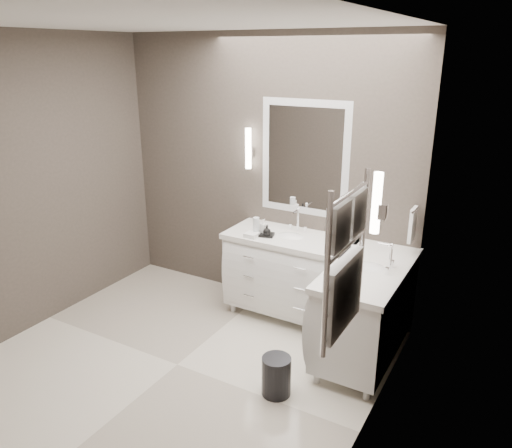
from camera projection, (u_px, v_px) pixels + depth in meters
The scene contains 20 objects.
floor at pixel (177, 365), 4.23m from camera, with size 3.20×3.00×0.01m, color silver.
ceiling at pixel (156, 21), 3.33m from camera, with size 3.20×3.00×0.01m, color white.
wall_back at pixel (264, 173), 5.01m from camera, with size 3.20×0.01×2.70m, color #463E38.
wall_left at pixel (29, 186), 4.53m from camera, with size 0.01×3.00×2.70m, color #463E38.
wall_right at pixel (375, 253), 3.03m from camera, with size 0.01×3.00×2.70m, color #463E38.
vanity_back at pixel (290, 271), 4.86m from camera, with size 1.24×0.59×0.97m.
vanity_right at pixel (367, 306), 4.18m from camera, with size 0.59×1.24×0.97m.
mirror_back at pixel (304, 158), 4.72m from camera, with size 0.90×0.02×1.10m.
mirror_right at pixel (408, 191), 3.63m from camera, with size 0.02×0.90×1.10m.
sconce_back at pixel (248, 149), 4.93m from camera, with size 0.06×0.06×0.40m.
sconce_right at pixel (376, 204), 3.17m from camera, with size 0.06×0.06×0.40m.
towel_bar_corner at pixel (413, 224), 4.26m from camera, with size 0.03×0.22×0.30m.
towel_ladder at pixel (344, 269), 2.71m from camera, with size 0.06×0.58×0.90m.
waste_bin at pixel (276, 376), 3.82m from camera, with size 0.23×0.23×0.32m, color black.
amenity_tray_back at pixel (266, 235), 4.74m from camera, with size 0.16×0.12×0.02m, color black.
amenity_tray_right at pixel (351, 268), 4.01m from camera, with size 0.12×0.16×0.02m, color black.
water_bottle at pixel (256, 226), 4.73m from camera, with size 0.06×0.06×0.17m, color silver.
soap_bottle_a at pixel (264, 226), 4.74m from camera, with size 0.06×0.06×0.13m, color white.
soap_bottle_b at pixel (267, 230), 4.68m from camera, with size 0.07×0.07×0.10m, color black.
soap_bottle_c at pixel (352, 256), 3.98m from camera, with size 0.07×0.07×0.18m, color white.
Camera 1 is at (2.36, -2.79, 2.52)m, focal length 35.00 mm.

